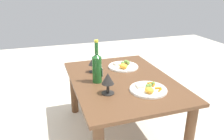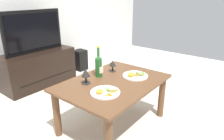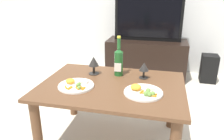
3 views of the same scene
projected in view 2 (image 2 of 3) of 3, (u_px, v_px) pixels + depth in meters
name	position (u px, v px, depth m)	size (l,w,h in m)	color
ground_plane	(113.00, 124.00, 2.19)	(6.40, 6.40, 0.00)	beige
dining_table	(113.00, 90.00, 2.05)	(1.08, 0.78, 0.51)	brown
tv_stand	(38.00, 68.00, 3.10)	(1.09, 0.46, 0.52)	black
tv_screen	(34.00, 32.00, 2.90)	(0.90, 0.05, 0.60)	black
floor_speaker	(80.00, 60.00, 3.74)	(0.20, 0.20, 0.37)	black
wine_bottle	(99.00, 65.00, 2.10)	(0.07, 0.07, 0.33)	#1E5923
goblet_left	(86.00, 74.00, 1.94)	(0.09, 0.09, 0.15)	black
goblet_right	(113.00, 64.00, 2.25)	(0.08, 0.08, 0.13)	black
dinner_plate_left	(105.00, 92.00, 1.77)	(0.27, 0.27, 0.05)	white
dinner_plate_right	(135.00, 75.00, 2.13)	(0.27, 0.27, 0.05)	white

